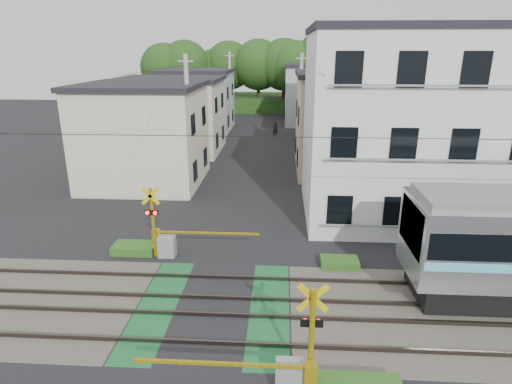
# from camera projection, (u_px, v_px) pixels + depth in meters

# --- Properties ---
(ground) EXTENTS (120.00, 120.00, 0.00)m
(ground) POSITION_uv_depth(u_px,v_px,m) (213.00, 307.00, 14.39)
(ground) COLOR black
(track_bed) EXTENTS (120.00, 120.00, 0.14)m
(track_bed) POSITION_uv_depth(u_px,v_px,m) (213.00, 306.00, 14.38)
(track_bed) COLOR #47423A
(track_bed) RESTS_ON ground
(crossing_signal_near) EXTENTS (4.74, 0.65, 3.09)m
(crossing_signal_near) POSITION_uv_depth(u_px,v_px,m) (293.00, 371.00, 10.56)
(crossing_signal_near) COLOR yellow
(crossing_signal_near) RESTS_ON ground
(crossing_signal_far) EXTENTS (4.74, 0.65, 3.09)m
(crossing_signal_far) POSITION_uv_depth(u_px,v_px,m) (165.00, 240.00, 17.77)
(crossing_signal_far) COLOR yellow
(crossing_signal_far) RESTS_ON ground
(apartment_block) EXTENTS (10.20, 8.36, 9.30)m
(apartment_block) POSITION_uv_depth(u_px,v_px,m) (408.00, 125.00, 21.40)
(apartment_block) COLOR white
(apartment_block) RESTS_ON ground
(houses_row) EXTENTS (22.07, 31.35, 6.80)m
(houses_row) POSITION_uv_depth(u_px,v_px,m) (260.00, 109.00, 37.87)
(houses_row) COLOR beige
(houses_row) RESTS_ON ground
(tree_hill) EXTENTS (40.00, 13.56, 11.35)m
(tree_hill) POSITION_uv_depth(u_px,v_px,m) (278.00, 72.00, 57.60)
(tree_hill) COLOR #214416
(tree_hill) RESTS_ON ground
(catenary) EXTENTS (60.00, 5.04, 7.00)m
(catenary) POSITION_uv_depth(u_px,v_px,m) (407.00, 208.00, 12.90)
(catenary) COLOR #2D2D33
(catenary) RESTS_ON ground
(utility_poles) EXTENTS (7.90, 42.00, 8.00)m
(utility_poles) POSITION_uv_depth(u_px,v_px,m) (243.00, 103.00, 34.93)
(utility_poles) COLOR #A5A5A0
(utility_poles) RESTS_ON ground
(pedestrian) EXTENTS (0.59, 0.44, 1.49)m
(pedestrian) POSITION_uv_depth(u_px,v_px,m) (275.00, 129.00, 42.22)
(pedestrian) COLOR black
(pedestrian) RESTS_ON ground
(weed_patches) EXTENTS (10.25, 8.80, 0.40)m
(weed_patches) POSITION_uv_depth(u_px,v_px,m) (265.00, 306.00, 14.14)
(weed_patches) COLOR #2D5E1E
(weed_patches) RESTS_ON ground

